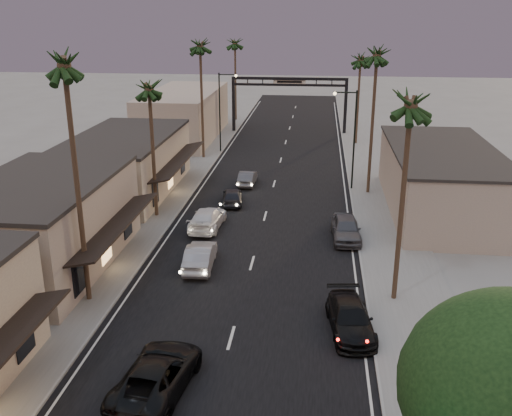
% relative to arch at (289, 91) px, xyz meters
% --- Properties ---
extents(ground, '(200.00, 200.00, 0.00)m').
position_rel_arch_xyz_m(ground, '(0.00, -30.00, -5.53)').
color(ground, slate).
rests_on(ground, ground).
extents(road, '(14.00, 120.00, 0.02)m').
position_rel_arch_xyz_m(road, '(0.00, -25.00, -5.53)').
color(road, black).
rests_on(road, ground).
extents(sidewalk_left, '(5.00, 92.00, 0.12)m').
position_rel_arch_xyz_m(sidewalk_left, '(-9.50, -18.00, -5.47)').
color(sidewalk_left, slate).
rests_on(sidewalk_left, ground).
extents(sidewalk_right, '(5.00, 92.00, 0.12)m').
position_rel_arch_xyz_m(sidewalk_right, '(9.50, -18.00, -5.47)').
color(sidewalk_right, slate).
rests_on(sidewalk_right, ground).
extents(storefront_mid, '(8.00, 14.00, 5.50)m').
position_rel_arch_xyz_m(storefront_mid, '(-13.00, -44.00, -2.78)').
color(storefront_mid, gray).
rests_on(storefront_mid, ground).
extents(storefront_far, '(8.00, 16.00, 5.00)m').
position_rel_arch_xyz_m(storefront_far, '(-13.00, -28.00, -3.03)').
color(storefront_far, tan).
rests_on(storefront_far, ground).
extents(storefront_dist, '(8.00, 20.00, 6.00)m').
position_rel_arch_xyz_m(storefront_dist, '(-13.00, -5.00, -2.53)').
color(storefront_dist, gray).
rests_on(storefront_dist, ground).
extents(building_right, '(8.00, 18.00, 5.00)m').
position_rel_arch_xyz_m(building_right, '(14.00, -30.00, -3.03)').
color(building_right, gray).
rests_on(building_right, ground).
extents(arch, '(15.20, 0.40, 7.27)m').
position_rel_arch_xyz_m(arch, '(0.00, 0.00, 0.00)').
color(arch, black).
rests_on(arch, ground).
extents(streetlight_right, '(2.13, 0.30, 9.00)m').
position_rel_arch_xyz_m(streetlight_right, '(6.92, -25.00, -0.20)').
color(streetlight_right, black).
rests_on(streetlight_right, ground).
extents(streetlight_left, '(2.13, 0.30, 9.00)m').
position_rel_arch_xyz_m(streetlight_left, '(-6.92, -12.00, -0.20)').
color(streetlight_left, black).
rests_on(streetlight_left, ground).
extents(palm_lb, '(3.20, 3.20, 15.20)m').
position_rel_arch_xyz_m(palm_lb, '(-8.60, -48.00, 7.85)').
color(palm_lb, '#38281C').
rests_on(palm_lb, ground).
extents(palm_lc, '(3.20, 3.20, 12.20)m').
position_rel_arch_xyz_m(palm_lc, '(-8.60, -34.00, 4.94)').
color(palm_lc, '#38281C').
rests_on(palm_lc, ground).
extents(palm_ld, '(3.20, 3.20, 14.20)m').
position_rel_arch_xyz_m(palm_ld, '(-8.60, -15.00, 6.88)').
color(palm_ld, '#38281C').
rests_on(palm_ld, ground).
extents(palm_ra, '(3.20, 3.20, 13.20)m').
position_rel_arch_xyz_m(palm_ra, '(8.60, -46.00, 5.91)').
color(palm_ra, '#38281C').
rests_on(palm_ra, ground).
extents(palm_rb, '(3.20, 3.20, 14.20)m').
position_rel_arch_xyz_m(palm_rb, '(8.60, -26.00, 6.88)').
color(palm_rb, '#38281C').
rests_on(palm_rb, ground).
extents(palm_rc, '(3.20, 3.20, 12.20)m').
position_rel_arch_xyz_m(palm_rc, '(8.60, -6.00, 4.94)').
color(palm_rc, '#38281C').
rests_on(palm_rc, ground).
extents(palm_far, '(3.20, 3.20, 13.20)m').
position_rel_arch_xyz_m(palm_far, '(-8.30, 8.00, 5.91)').
color(palm_far, '#38281C').
rests_on(palm_far, ground).
extents(oncoming_pickup, '(3.37, 6.07, 1.61)m').
position_rel_arch_xyz_m(oncoming_pickup, '(-2.53, -55.47, -4.73)').
color(oncoming_pickup, black).
rests_on(oncoming_pickup, ground).
extents(oncoming_silver, '(1.90, 4.78, 1.55)m').
position_rel_arch_xyz_m(oncoming_silver, '(-3.21, -42.96, -4.76)').
color(oncoming_silver, gray).
rests_on(oncoming_silver, ground).
extents(oncoming_white, '(2.38, 5.40, 1.54)m').
position_rel_arch_xyz_m(oncoming_white, '(-4.09, -36.06, -4.76)').
color(oncoming_white, silver).
rests_on(oncoming_white, ground).
extents(oncoming_dgrey, '(2.16, 4.25, 1.39)m').
position_rel_arch_xyz_m(oncoming_dgrey, '(-3.05, -30.28, -4.84)').
color(oncoming_dgrey, black).
rests_on(oncoming_dgrey, ground).
extents(oncoming_grey_far, '(1.46, 4.07, 1.34)m').
position_rel_arch_xyz_m(oncoming_grey_far, '(-2.49, -24.59, -4.87)').
color(oncoming_grey_far, '#45464A').
rests_on(oncoming_grey_far, ground).
extents(curbside_black, '(2.73, 5.36, 1.49)m').
position_rel_arch_xyz_m(curbside_black, '(5.95, -49.69, -4.79)').
color(curbside_black, black).
rests_on(curbside_black, ground).
extents(curbside_grey, '(2.22, 5.00, 1.67)m').
position_rel_arch_xyz_m(curbside_grey, '(6.20, -37.21, -4.70)').
color(curbside_grey, '#454549').
rests_on(curbside_grey, ground).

